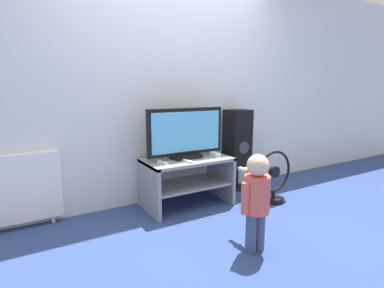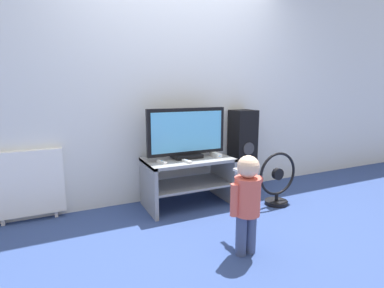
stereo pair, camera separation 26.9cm
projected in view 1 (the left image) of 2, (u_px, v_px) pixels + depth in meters
The scene contains 11 objects.
ground_plane at pixel (200, 213), 3.00m from camera, with size 16.00×16.00×0.00m, color navy.
wall_back at pixel (172, 82), 3.27m from camera, with size 10.00×0.06×2.60m.
tv_stand at pixel (187, 175), 3.16m from camera, with size 0.90×0.52×0.51m.
television at pixel (186, 134), 3.10m from camera, with size 0.86×0.20×0.52m.
game_console at pixel (214, 154), 3.24m from camera, with size 0.05×0.19×0.04m.
remote_primary at pixel (163, 163), 2.90m from camera, with size 0.07×0.13×0.03m.
remote_secondary at pixel (188, 161), 2.95m from camera, with size 0.06×0.13×0.03m.
child at pixel (256, 195), 2.24m from camera, with size 0.29×0.44×0.76m.
speaker_tower at pixel (237, 140), 3.64m from camera, with size 0.27×0.26×0.98m.
floor_fan at pixel (274, 179), 3.27m from camera, with size 0.47×0.24×0.57m.
radiator at pixel (23, 188), 2.63m from camera, with size 0.63×0.08×0.67m.
Camera 1 is at (-1.50, -2.39, 1.22)m, focal length 28.00 mm.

